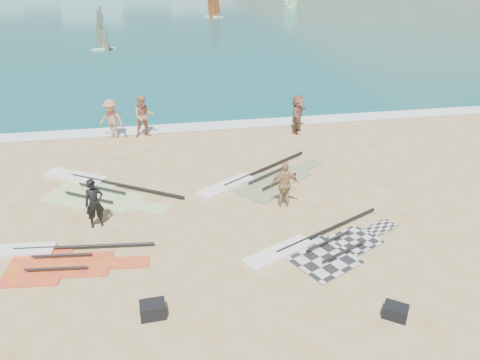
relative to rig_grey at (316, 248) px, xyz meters
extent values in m
plane|color=#D3B27C|center=(-1.78, -1.03, -0.05)|extent=(300.00, 300.00, 0.00)
cube|color=white|center=(-1.78, 11.27, -0.05)|extent=(300.00, 1.20, 0.04)
cube|color=#242426|center=(-0.02, -0.44, -0.03)|extent=(2.31, 2.40, 0.04)
cube|color=#242426|center=(1.32, 0.20, -0.03)|extent=(1.69, 1.65, 0.04)
cube|color=#242426|center=(2.40, 0.73, -0.03)|extent=(1.24, 0.99, 0.04)
cylinder|color=black|center=(0.70, 0.83, 0.05)|extent=(3.88, 1.96, 0.10)
cylinder|color=black|center=(0.43, 0.13, 0.11)|extent=(1.61, 0.84, 0.07)
cylinder|color=black|center=(0.71, -0.45, 0.11)|extent=(1.61, 0.84, 0.07)
cube|color=white|center=(-1.13, -0.06, 0.01)|extent=(2.26, 1.51, 0.12)
cube|color=#76B927|center=(-7.29, 4.97, -0.03)|extent=(2.74, 2.80, 0.04)
cube|color=#76B927|center=(-5.87, 4.07, -0.03)|extent=(1.98, 1.95, 0.04)
cube|color=#76B927|center=(-4.71, 3.33, -0.03)|extent=(1.41, 1.21, 0.04)
cylinder|color=black|center=(-5.62, 5.04, 0.05)|extent=(4.16, 2.70, 0.12)
cylinder|color=black|center=(-6.47, 4.89, 0.11)|extent=(1.74, 1.15, 0.08)
cylinder|color=black|center=(-6.86, 4.26, 0.11)|extent=(1.74, 1.15, 0.08)
cube|color=white|center=(-7.58, 6.28, 0.01)|extent=(2.50, 1.94, 0.12)
cube|color=orange|center=(-0.73, 4.20, -0.03)|extent=(2.60, 2.65, 0.04)
cube|color=orange|center=(0.58, 5.10, -0.03)|extent=(1.88, 1.85, 0.04)
cube|color=orange|center=(1.65, 5.83, -0.03)|extent=(1.32, 1.17, 0.04)
cylinder|color=black|center=(-0.17, 5.67, 0.05)|extent=(3.84, 2.68, 0.11)
cylinder|color=black|center=(-0.36, 4.88, 0.11)|extent=(1.60, 1.14, 0.08)
cylinder|color=black|center=(0.04, 4.30, 0.11)|extent=(1.60, 1.14, 0.08)
cube|color=white|center=(-1.98, 4.43, 0.01)|extent=(2.34, 1.88, 0.12)
cube|color=#D82047|center=(-7.88, 0.55, -0.03)|extent=(1.75, 1.91, 0.04)
cube|color=#D82047|center=(-6.48, 0.40, -0.03)|extent=(1.34, 1.26, 0.04)
cube|color=#D82047|center=(-5.35, 0.29, -0.03)|extent=(1.10, 0.63, 0.04)
cylinder|color=black|center=(-6.66, 1.22, 0.05)|extent=(4.03, 0.51, 0.10)
cylinder|color=black|center=(-7.24, 0.79, 0.11)|extent=(1.67, 0.24, 0.07)
cylinder|color=black|center=(-7.30, 0.18, 0.11)|extent=(1.67, 0.24, 0.07)
cube|color=white|center=(-8.59, 1.42, 0.01)|extent=(2.15, 0.78, 0.12)
cube|color=black|center=(-4.73, -1.98, 0.14)|extent=(0.63, 0.47, 0.39)
cube|color=black|center=(0.95, -3.05, 0.12)|extent=(0.69, 0.65, 0.34)
imported|color=black|center=(-6.42, 2.52, 0.76)|extent=(0.68, 0.54, 1.62)
imported|color=#B4745D|center=(-4.92, 10.47, 0.94)|extent=(1.03, 0.84, 1.97)
imported|color=tan|center=(-6.39, 10.47, 0.89)|extent=(1.40, 1.18, 1.87)
imported|color=tan|center=(-0.22, 2.72, 0.77)|extent=(1.01, 0.56, 1.63)
imported|color=#986450|center=(2.29, 9.69, 0.89)|extent=(1.31, 1.79, 1.87)
cube|color=white|center=(-8.61, 33.39, 0.04)|extent=(2.08, 1.54, 0.12)
cube|color=orange|center=(-8.61, 33.39, 1.04)|extent=(1.30, 2.22, 2.24)
cube|color=orange|center=(-8.61, 33.39, 2.58)|extent=(0.75, 1.26, 1.56)
cylinder|color=black|center=(-8.61, 33.39, 1.90)|extent=(0.42, 0.66, 3.55)
cube|color=white|center=(4.14, 54.63, 0.06)|extent=(2.49, 2.20, 0.15)
cube|color=#B42418|center=(4.14, 54.63, 1.31)|extent=(2.02, 2.51, 2.82)
cube|color=white|center=(17.64, 64.58, 0.05)|extent=(2.18, 1.94, 0.13)
cube|color=#7ABA27|center=(17.64, 64.58, 1.15)|extent=(1.79, 2.20, 2.47)
camera|label=1|loc=(-4.23, -10.87, 7.81)|focal=35.00mm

